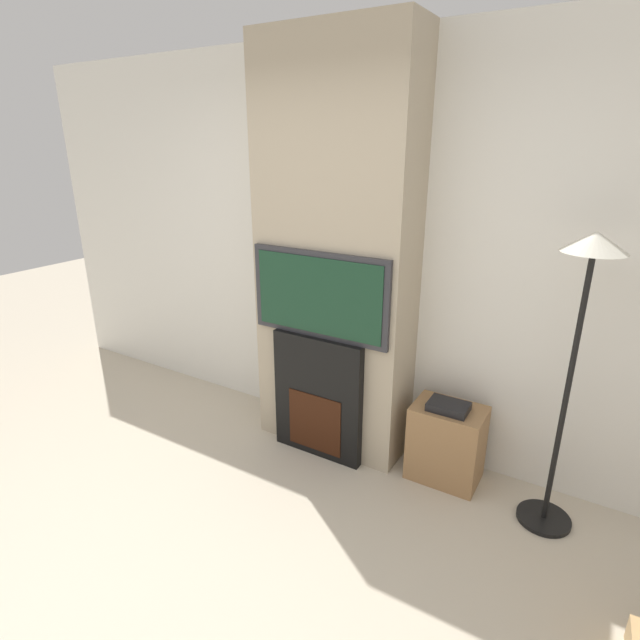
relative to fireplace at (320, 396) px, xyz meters
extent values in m
plane|color=beige|center=(0.00, -1.61, -0.43)|extent=(14.00, 14.00, 0.00)
cube|color=silver|center=(0.00, 0.42, 0.92)|extent=(6.00, 0.06, 2.70)
cube|color=tan|center=(0.00, 0.20, 0.92)|extent=(1.05, 0.39, 2.70)
cube|color=black|center=(0.00, 0.00, 0.00)|extent=(0.65, 0.14, 0.87)
cube|color=#33160A|center=(0.00, -0.07, -0.17)|extent=(0.41, 0.01, 0.42)
cube|color=#2D2D33|center=(0.00, 0.00, 0.72)|extent=(0.97, 0.06, 0.56)
cube|color=#143823|center=(0.00, -0.03, 0.72)|extent=(0.89, 0.01, 0.50)
cylinder|color=black|center=(1.47, 0.08, -0.42)|extent=(0.30, 0.30, 0.03)
cylinder|color=black|center=(1.47, 0.08, 0.37)|extent=(0.03, 0.03, 1.55)
cone|color=silver|center=(1.47, 0.08, 1.19)|extent=(0.30, 0.30, 0.10)
cube|color=#997047|center=(0.84, 0.17, -0.18)|extent=(0.44, 0.31, 0.51)
cube|color=black|center=(0.84, 0.14, 0.10)|extent=(0.24, 0.17, 0.05)
camera|label=1|loc=(1.56, -2.59, 1.64)|focal=28.00mm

